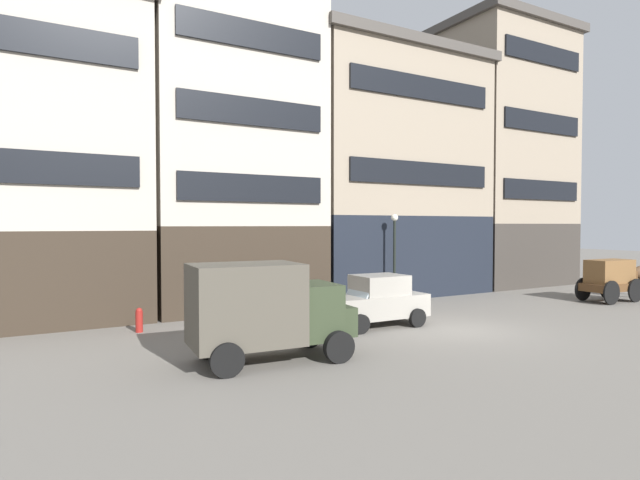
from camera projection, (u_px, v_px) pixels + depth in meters
ground_plane at (460, 329)px, 17.67m from camera, size 120.00×120.00×0.00m
building_far_left at (40, 157)px, 19.35m from camera, size 7.85×6.51×12.32m
building_center_left at (228, 124)px, 22.96m from camera, size 7.79×6.51×16.27m
building_center_right at (385, 172)px, 27.35m from camera, size 10.49×6.51×12.82m
building_far_right at (500, 156)px, 31.69m from camera, size 7.98×6.51×15.76m
cargo_wagon at (610, 277)px, 24.07m from camera, size 2.97×1.64×1.98m
delivery_truck_near at (267, 308)px, 13.47m from camera, size 4.46×2.40×2.62m
sedan_dark at (377, 301)px, 18.20m from camera, size 3.73×1.92×1.83m
pedestrian_officer at (268, 294)px, 19.58m from camera, size 0.36×0.36×1.79m
streetlamp_curbside at (394, 246)px, 23.22m from camera, size 0.32×0.32×4.12m
fire_hydrant_curbside at (139, 320)px, 17.16m from camera, size 0.24×0.24×0.83m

